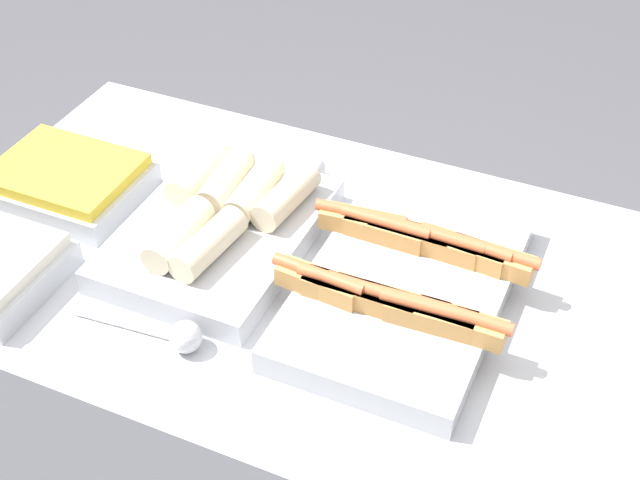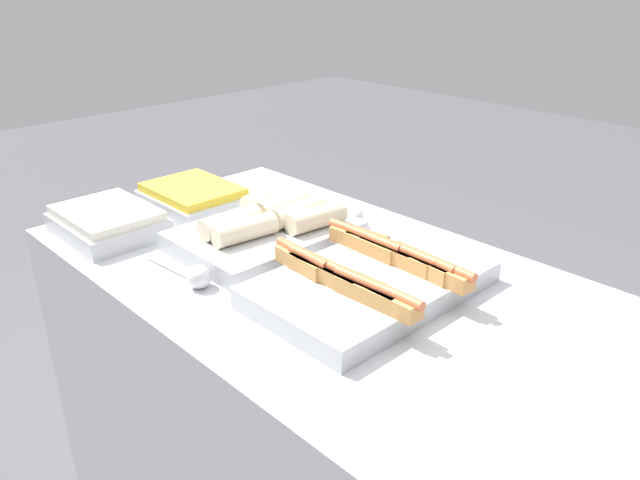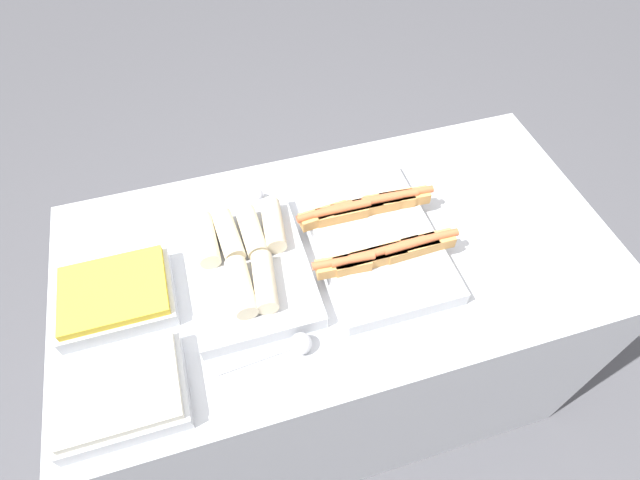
% 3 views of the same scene
% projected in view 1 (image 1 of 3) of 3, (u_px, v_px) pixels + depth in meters
% --- Properties ---
extents(counter, '(1.61, 0.84, 0.92)m').
position_uv_depth(counter, '(345.00, 441.00, 1.90)').
color(counter, '#B7BABF').
rests_on(counter, ground_plane).
extents(tray_hotdogs, '(0.42, 0.53, 0.10)m').
position_uv_depth(tray_hotdogs, '(406.00, 282.00, 1.55)').
color(tray_hotdogs, '#B7BABF').
rests_on(tray_hotdogs, counter).
extents(tray_wraps, '(0.32, 0.45, 0.11)m').
position_uv_depth(tray_wraps, '(221.00, 224.00, 1.67)').
color(tray_wraps, '#B7BABF').
rests_on(tray_wraps, counter).
extents(tray_side_back, '(0.29, 0.23, 0.07)m').
position_uv_depth(tray_side_back, '(67.00, 181.00, 1.78)').
color(tray_side_back, '#B7BABF').
rests_on(tray_side_back, counter).
extents(serving_spoon_near, '(0.24, 0.06, 0.06)m').
position_uv_depth(serving_spoon_near, '(180.00, 336.00, 1.47)').
color(serving_spoon_near, silver).
rests_on(serving_spoon_near, counter).
extents(serving_spoon_far, '(0.23, 0.06, 0.06)m').
position_uv_depth(serving_spoon_far, '(308.00, 168.00, 1.83)').
color(serving_spoon_far, silver).
rests_on(serving_spoon_far, counter).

